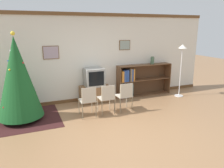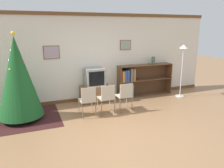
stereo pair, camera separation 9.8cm
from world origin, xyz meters
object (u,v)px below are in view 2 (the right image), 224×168
object	(u,v)px
christmas_tree	(18,77)
bookshelf	(136,81)
tv_console	(95,94)
vase	(153,60)
folding_chair_left	(88,100)
folding_chair_right	(125,95)
television	(95,77)
standing_lamp	(183,57)
folding_chair_center	(107,97)

from	to	relation	value
christmas_tree	bookshelf	distance (m)	3.70
tv_console	vase	world-z (taller)	vase
folding_chair_left	vase	bearing A→B (deg)	23.81
tv_console	folding_chair_right	bearing A→B (deg)	-64.38
christmas_tree	vase	bearing A→B (deg)	9.19
television	vase	world-z (taller)	vase
bookshelf	standing_lamp	world-z (taller)	standing_lamp
folding_chair_left	bookshelf	world-z (taller)	bookshelf
vase	folding_chair_center	bearing A→B (deg)	-151.15
folding_chair_left	folding_chair_right	xyz separation A→B (m)	(1.05, 0.00, 0.00)
folding_chair_right	standing_lamp	world-z (taller)	standing_lamp
bookshelf	television	bearing A→B (deg)	-177.36
television	standing_lamp	distance (m)	2.94
television	folding_chair_right	bearing A→B (deg)	-64.33
bookshelf	vase	bearing A→B (deg)	0.44
vase	standing_lamp	world-z (taller)	standing_lamp
television	folding_chair_center	distance (m)	1.14
bookshelf	vase	distance (m)	0.94
christmas_tree	tv_console	world-z (taller)	christmas_tree
folding_chair_right	folding_chair_left	bearing A→B (deg)	180.00
television	bookshelf	distance (m)	1.48
folding_chair_left	folding_chair_right	world-z (taller)	same
bookshelf	folding_chair_left	bearing A→B (deg)	-149.67
christmas_tree	folding_chair_center	bearing A→B (deg)	-12.59
folding_chair_center	standing_lamp	xyz separation A→B (m)	(2.84, 0.56, 0.86)
folding_chair_right	tv_console	bearing A→B (deg)	115.62
christmas_tree	tv_console	size ratio (longest dim) A/B	2.46
television	vase	xyz separation A→B (m)	(2.11, 0.07, 0.40)
tv_console	folding_chair_left	bearing A→B (deg)	-115.62
folding_chair_right	christmas_tree	bearing A→B (deg)	169.83
television	vase	bearing A→B (deg)	1.96
folding_chair_left	standing_lamp	bearing A→B (deg)	9.44
bookshelf	standing_lamp	xyz separation A→B (m)	(1.39, -0.60, 0.82)
folding_chair_right	bookshelf	size ratio (longest dim) A/B	0.42
christmas_tree	bookshelf	xyz separation A→B (m)	(3.59, 0.68, -0.58)
folding_chair_left	folding_chair_right	distance (m)	1.05
christmas_tree	folding_chair_left	world-z (taller)	christmas_tree
christmas_tree	folding_chair_center	size ratio (longest dim) A/B	2.66
folding_chair_left	bookshelf	size ratio (longest dim) A/B	0.42
christmas_tree	tv_console	bearing A→B (deg)	16.13
christmas_tree	folding_chair_right	size ratio (longest dim) A/B	2.66
folding_chair_center	tv_console	bearing A→B (deg)	90.00
folding_chair_center	vase	bearing A→B (deg)	28.85
television	christmas_tree	bearing A→B (deg)	-163.93
christmas_tree	folding_chair_center	distance (m)	2.27
television	bookshelf	bearing A→B (deg)	2.64
television	folding_chair_center	world-z (taller)	television
vase	standing_lamp	bearing A→B (deg)	-39.52
television	folding_chair_center	xyz separation A→B (m)	(0.00, -1.09, -0.32)
bookshelf	standing_lamp	distance (m)	1.72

